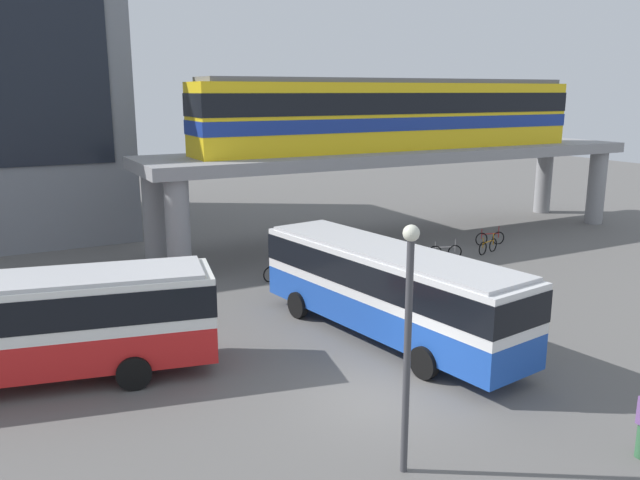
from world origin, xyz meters
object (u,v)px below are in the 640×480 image
(bicycle_blue, at_px, (280,272))
(bicycle_red, at_px, (490,238))
(train, at_px, (396,113))
(bus_main, at_px, (386,283))
(bicycle_orange, at_px, (488,246))
(pedestrian_walking_across, at_px, (331,263))
(bicycle_silver, at_px, (445,252))
(bus_secondary, at_px, (18,320))

(bicycle_blue, distance_m, bicycle_red, 13.21)
(bicycle_blue, bearing_deg, train, 25.84)
(train, xyz_separation_m, bus_main, (-8.84, -12.58, -5.18))
(bicycle_orange, relative_size, pedestrian_walking_across, 1.00)
(bicycle_silver, distance_m, bicycle_blue, 8.99)
(bicycle_red, bearing_deg, bus_main, -145.29)
(bus_secondary, relative_size, pedestrian_walking_across, 6.58)
(bicycle_red, distance_m, pedestrian_walking_across, 11.36)
(train, xyz_separation_m, pedestrian_walking_across, (-7.12, -5.54, -6.36))
(bicycle_blue, height_order, pedestrian_walking_across, pedestrian_walking_across)
(train, xyz_separation_m, bus_secondary, (-20.17, -10.67, -5.18))
(train, distance_m, bus_main, 16.22)
(train, distance_m, bicycle_orange, 8.88)
(bus_main, relative_size, bicycle_orange, 6.55)
(bicycle_red, relative_size, pedestrian_walking_across, 1.02)
(bus_secondary, height_order, pedestrian_walking_across, bus_secondary)
(bus_main, xyz_separation_m, pedestrian_walking_across, (1.71, 7.03, -1.18))
(train, height_order, bicycle_red, train)
(bus_main, xyz_separation_m, bicycle_silver, (8.69, 7.62, -1.63))
(bus_main, distance_m, bicycle_silver, 11.67)
(bus_secondary, bearing_deg, bicycle_orange, 13.82)
(bus_main, distance_m, bicycle_red, 15.79)
(bus_secondary, bearing_deg, bicycle_blue, 29.51)
(bicycle_blue, bearing_deg, bicycle_red, 3.40)
(train, bearing_deg, bicycle_blue, -154.16)
(bus_main, bearing_deg, bus_secondary, 170.44)
(bus_secondary, xyz_separation_m, bicycle_red, (24.24, 7.04, -1.63))
(bicycle_blue, distance_m, pedestrian_walking_across, 2.33)
(bus_main, bearing_deg, bicycle_blue, 91.97)
(bicycle_silver, bearing_deg, train, 88.31)
(bus_main, relative_size, bicycle_blue, 6.33)
(bus_main, relative_size, pedestrian_walking_across, 6.57)
(bus_main, height_order, bicycle_red, bus_main)
(bicycle_silver, bearing_deg, bus_main, -138.75)
(bus_secondary, bearing_deg, train, 27.88)
(train, height_order, bicycle_silver, train)
(bus_secondary, bearing_deg, bicycle_silver, 15.93)
(bicycle_blue, bearing_deg, pedestrian_walking_across, -29.42)
(bicycle_silver, height_order, pedestrian_walking_across, pedestrian_walking_across)
(bus_secondary, relative_size, bicycle_blue, 6.35)
(bicycle_blue, height_order, bicycle_red, same)
(train, height_order, bicycle_orange, train)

